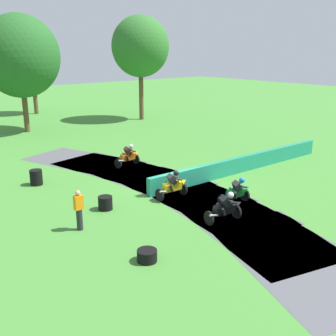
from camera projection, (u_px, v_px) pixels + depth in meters
The scene contains 14 objects.
ground_plane at pixel (178, 189), 20.50m from camera, with size 120.00×120.00×0.00m, color #428433.
track_asphalt at pixel (169, 191), 20.13m from camera, with size 6.84×23.76×0.01m.
safety_barrier at pixel (243, 164), 23.26m from camera, with size 0.30×13.45×0.90m, color #1E8466.
motorcycle_lead_black at pixel (226, 207), 16.38m from camera, with size 1.70×0.98×1.43m.
motorcycle_chase_green at pixel (237, 191), 18.27m from camera, with size 1.69×0.91×1.42m.
motorcycle_trailing_yellow at pixel (174, 185), 19.03m from camera, with size 1.69×0.76×1.43m.
motorcycle_fourth_orange at pixel (129, 156), 24.25m from camera, with size 1.68×0.88×1.43m.
tire_stack_near at pixel (147, 256), 13.47m from camera, with size 0.68×0.68×0.40m.
tire_stack_mid_a at pixel (105, 203), 17.77m from camera, with size 0.63×0.63×0.60m.
tire_stack_mid_b at pixel (36, 177), 20.97m from camera, with size 0.64×0.64×0.80m.
track_marshal at pixel (79, 210), 15.64m from camera, with size 0.34×0.24×1.63m.
tree_far_left at pixel (32, 64), 42.33m from camera, with size 4.15×4.15×7.41m.
tree_far_right at pixel (140, 47), 38.43m from camera, with size 5.48×5.48×9.86m.
tree_mid_rise at pixel (20, 56), 32.62m from camera, with size 6.35×6.35×9.54m.
Camera 1 is at (-12.75, -14.56, 6.84)m, focal length 43.26 mm.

